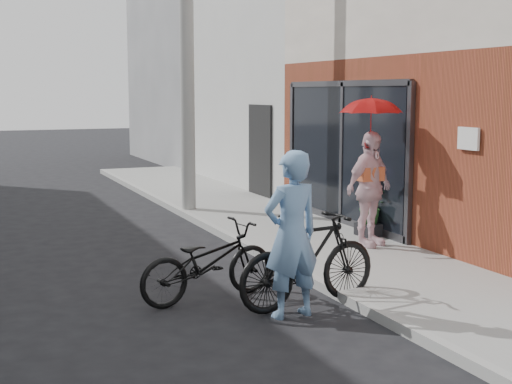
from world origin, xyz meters
TOP-DOWN VIEW (x-y plane):
  - ground at (0.00, 0.00)m, footprint 80.00×80.00m
  - sidewalk at (2.10, 2.00)m, footprint 2.20×24.00m
  - curb at (0.94, 2.00)m, footprint 0.12×24.00m
  - plaster_building at (7.20, 9.00)m, footprint 8.00×6.00m
  - east_building_far at (7.20, 16.00)m, footprint 8.00×8.00m
  - utility_pole at (1.10, 6.00)m, footprint 0.28×0.28m
  - officer at (0.13, -0.64)m, footprint 0.71×0.51m
  - bike_left at (-0.50, 0.30)m, footprint 1.84×0.92m
  - bike_right at (0.47, -0.39)m, footprint 1.89×0.76m
  - kimono_woman at (2.55, 1.65)m, footprint 1.10×0.79m
  - parasol at (2.55, 1.65)m, footprint 0.88×0.88m
  - planter at (3.00, 2.31)m, footprint 0.41×0.41m
  - potted_plant at (3.00, 2.31)m, footprint 0.51×0.44m

SIDE VIEW (x-z plane):
  - ground at x=0.00m, z-range 0.00..0.00m
  - sidewalk at x=2.10m, z-range 0.00..0.12m
  - curb at x=0.94m, z-range 0.00..0.12m
  - planter at x=3.00m, z-range 0.12..0.32m
  - bike_left at x=-0.50m, z-range 0.00..0.92m
  - bike_right at x=0.47m, z-range 0.00..1.10m
  - potted_plant at x=3.00m, z-range 0.32..0.89m
  - officer at x=0.13m, z-range 0.00..1.83m
  - kimono_woman at x=2.55m, z-range 0.12..1.86m
  - parasol at x=2.55m, z-range 1.86..2.64m
  - plaster_building at x=7.20m, z-range 0.00..7.00m
  - east_building_far at x=7.20m, z-range 0.00..7.00m
  - utility_pole at x=1.10m, z-range 0.00..7.00m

